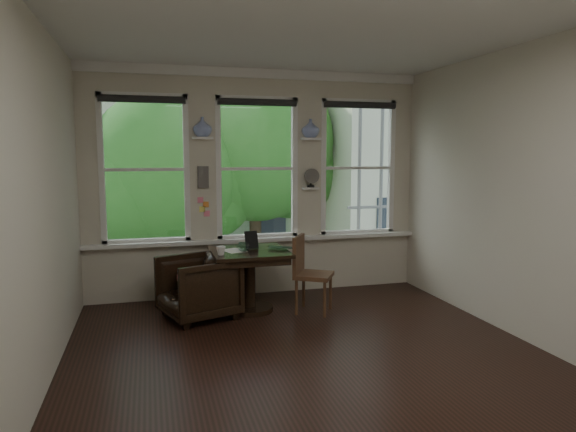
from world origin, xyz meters
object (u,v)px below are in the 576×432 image
object	(u,v)px
table	(250,281)
laptop	(281,249)
armchair_left	(198,287)
mug	(221,251)
side_chair_right	(314,275)

from	to	relation	value
table	laptop	world-z (taller)	laptop
armchair_left	mug	distance (m)	0.52
side_chair_right	table	bearing A→B (deg)	103.38
side_chair_right	laptop	world-z (taller)	side_chair_right
armchair_left	side_chair_right	world-z (taller)	side_chair_right
side_chair_right	armchair_left	bearing A→B (deg)	116.00
table	side_chair_right	world-z (taller)	side_chair_right
mug	table	bearing A→B (deg)	29.94
side_chair_right	mug	world-z (taller)	side_chair_right
armchair_left	table	bearing A→B (deg)	80.97
table	armchair_left	size ratio (longest dim) A/B	1.12
table	mug	world-z (taller)	mug
armchair_left	side_chair_right	bearing A→B (deg)	65.59
table	side_chair_right	bearing A→B (deg)	-18.12
table	laptop	size ratio (longest dim) A/B	2.63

